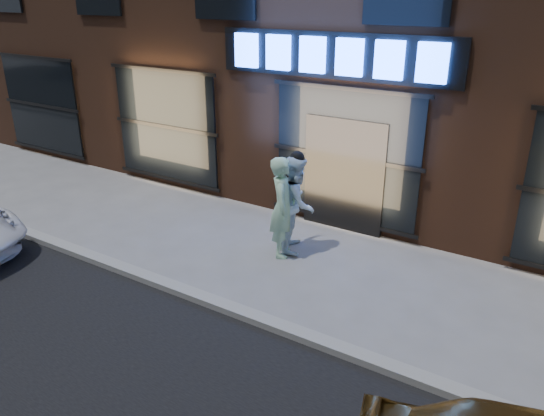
% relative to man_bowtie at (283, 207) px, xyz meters
% --- Properties ---
extents(ground, '(90.00, 90.00, 0.00)m').
position_rel_man_bowtie_xyz_m(ground, '(0.44, -2.18, -0.99)').
color(ground, slate).
rests_on(ground, ground).
extents(curb, '(60.00, 0.25, 0.12)m').
position_rel_man_bowtie_xyz_m(curb, '(0.44, -2.18, -0.93)').
color(curb, gray).
rests_on(curb, ground).
extents(man_bowtie, '(0.74, 0.85, 1.97)m').
position_rel_man_bowtie_xyz_m(man_bowtie, '(0.00, 0.00, 0.00)').
color(man_bowtie, '#C2FFD9').
rests_on(man_bowtie, ground).
extents(man_cap, '(1.03, 1.14, 1.92)m').
position_rel_man_bowtie_xyz_m(man_cap, '(0.08, 0.38, -0.03)').
color(man_cap, white).
rests_on(man_cap, ground).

